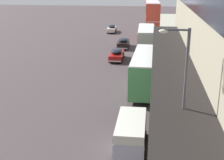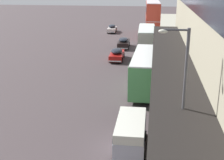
% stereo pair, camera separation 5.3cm
% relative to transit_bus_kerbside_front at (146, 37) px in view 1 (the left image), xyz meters
% --- Properties ---
extents(transit_bus_kerbside_front, '(2.96, 9.91, 3.24)m').
position_rel_transit_bus_kerbside_front_xyz_m(transit_bus_kerbside_front, '(0.00, 0.00, 0.00)').
color(transit_bus_kerbside_front, beige).
rests_on(transit_bus_kerbside_front, ground).
extents(transit_bus_kerbside_rear, '(2.97, 10.64, 6.33)m').
position_rel_transit_bus_kerbside_front_xyz_m(transit_bus_kerbside_rear, '(0.65, 11.87, 1.54)').
color(transit_bus_kerbside_rear, '#B93526').
rests_on(transit_bus_kerbside_rear, ground).
extents(transit_bus_kerbside_far, '(2.88, 9.43, 3.43)m').
position_rel_transit_bus_kerbside_front_xyz_m(transit_bus_kerbside_far, '(0.48, -18.39, 0.10)').
color(transit_bus_kerbside_far, '#4B9B53').
rests_on(transit_bus_kerbside_far, ground).
extents(sedan_second_mid, '(1.90, 4.90, 1.60)m').
position_rel_transit_bus_kerbside_front_xyz_m(sedan_second_mid, '(-3.55, 0.44, -1.07)').
color(sedan_second_mid, black).
rests_on(sedan_second_mid, ground).
extents(sedan_trailing_mid, '(1.88, 4.64, 1.57)m').
position_rel_transit_bus_kerbside_front_xyz_m(sedan_trailing_mid, '(-3.65, -7.46, -1.10)').
color(sedan_trailing_mid, '#A51714').
rests_on(sedan_trailing_mid, ground).
extents(sedan_second_near, '(1.91, 4.83, 1.53)m').
position_rel_transit_bus_kerbside_front_xyz_m(sedan_second_near, '(-7.40, 15.14, -1.11)').
color(sedan_second_near, beige).
rests_on(sedan_second_near, ground).
extents(vw_van, '(1.93, 4.56, 1.96)m').
position_rel_transit_bus_kerbside_front_xyz_m(vw_van, '(-0.05, -29.82, -0.77)').
color(vw_van, '#B4B7C9').
rests_on(vw_van, ground).
extents(street_lamp, '(1.50, 0.28, 7.80)m').
position_rel_transit_bus_kerbside_front_xyz_m(street_lamp, '(2.59, -32.27, 2.77)').
color(street_lamp, '#4C4C51').
rests_on(street_lamp, sidewalk_kerb).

